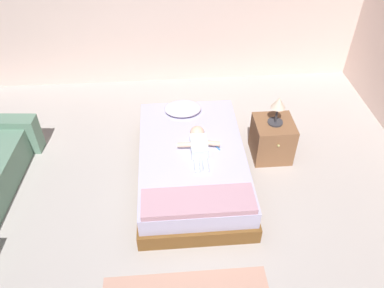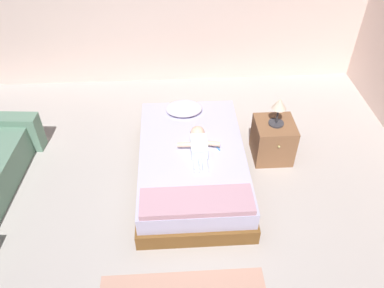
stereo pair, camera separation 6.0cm
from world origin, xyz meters
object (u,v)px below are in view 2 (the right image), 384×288
(pillow, at_px, (184,108))
(nightstand, at_px, (273,140))
(lamp, at_px, (279,107))
(toothbrush, at_px, (216,146))
(bed, at_px, (192,164))
(baby, at_px, (199,144))

(pillow, bearing_deg, nightstand, -21.80)
(pillow, relative_size, lamp, 1.30)
(toothbrush, bearing_deg, bed, -167.96)
(nightstand, distance_m, lamp, 0.49)
(baby, bearing_deg, lamp, 16.44)
(toothbrush, bearing_deg, baby, -172.41)
(pillow, relative_size, baby, 0.72)
(bed, distance_m, baby, 0.29)
(bed, xyz_separation_m, toothbrush, (0.27, 0.06, 0.21))
(lamp, bearing_deg, pillow, 158.21)
(toothbrush, bearing_deg, pillow, 116.19)
(baby, relative_size, toothbrush, 4.44)
(bed, distance_m, pillow, 0.77)
(bed, bearing_deg, lamp, 16.94)
(nightstand, height_order, lamp, lamp)
(toothbrush, bearing_deg, nightstand, 18.70)
(bed, bearing_deg, nightstand, 16.93)
(pillow, height_order, lamp, lamp)
(pillow, bearing_deg, baby, -79.09)
(pillow, distance_m, toothbrush, 0.74)
(pillow, xyz_separation_m, toothbrush, (0.33, -0.67, -0.05))
(baby, bearing_deg, bed, -157.30)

